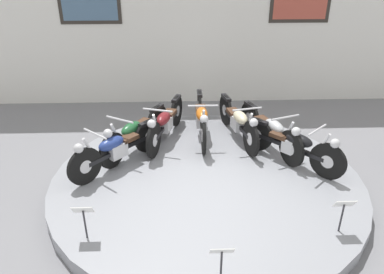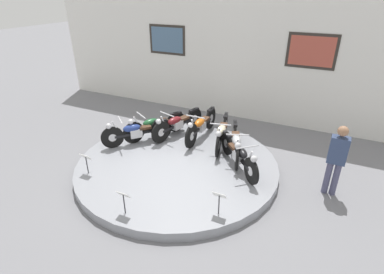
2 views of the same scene
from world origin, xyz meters
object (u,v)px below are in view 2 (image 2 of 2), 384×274
(motorcycle_green, at_px, (154,125))
(motorcycle_orange, at_px, (201,125))
(visitor_standing, at_px, (337,157))
(motorcycle_maroon, at_px, (177,123))
(motorcycle_silver, at_px, (236,142))
(motorcycle_cream, at_px, (222,132))
(motorcycle_blue, at_px, (136,131))
(motorcycle_black, at_px, (239,154))
(info_placard_front_centre, at_px, (123,197))
(info_placard_front_left, at_px, (86,159))
(info_placard_front_right, at_px, (219,198))

(motorcycle_green, distance_m, motorcycle_orange, 1.33)
(motorcycle_green, bearing_deg, visitor_standing, -4.24)
(motorcycle_green, xyz_separation_m, motorcycle_maroon, (0.53, 0.39, 0.01))
(motorcycle_silver, bearing_deg, motorcycle_cream, 143.05)
(motorcycle_silver, bearing_deg, motorcycle_blue, -168.39)
(motorcycle_blue, distance_m, motorcycle_black, 2.92)
(info_placard_front_centre, xyz_separation_m, visitor_standing, (3.49, 2.67, 0.34))
(motorcycle_cream, bearing_deg, motorcycle_silver, -36.95)
(visitor_standing, bearing_deg, motorcycle_black, -174.34)
(motorcycle_blue, height_order, motorcycle_cream, motorcycle_cream)
(info_placard_front_left, xyz_separation_m, info_placard_front_centre, (1.62, -0.75, 0.00))
(motorcycle_maroon, distance_m, visitor_standing, 4.26)
(info_placard_front_right, relative_size, visitor_standing, 0.31)
(motorcycle_silver, relative_size, motorcycle_black, 1.27)
(motorcycle_green, relative_size, motorcycle_silver, 0.92)
(info_placard_front_left, height_order, visitor_standing, visitor_standing)
(motorcycle_black, relative_size, info_placard_front_centre, 2.88)
(info_placard_front_right, bearing_deg, info_placard_front_left, 180.00)
(visitor_standing, bearing_deg, motorcycle_maroon, 169.94)
(info_placard_front_left, height_order, info_placard_front_centre, same)
(motorcycle_blue, height_order, info_placard_front_centre, motorcycle_blue)
(motorcycle_maroon, bearing_deg, info_placard_front_right, -48.99)
(motorcycle_orange, height_order, info_placard_front_centre, motorcycle_orange)
(motorcycle_green, bearing_deg, motorcycle_orange, 23.79)
(info_placard_front_centre, bearing_deg, motorcycle_maroon, 101.40)
(visitor_standing, bearing_deg, motorcycle_silver, 171.37)
(motorcycle_green, distance_m, motorcycle_maroon, 0.66)
(motorcycle_green, relative_size, motorcycle_black, 1.17)
(motorcycle_orange, relative_size, motorcycle_silver, 1.08)
(motorcycle_blue, distance_m, info_placard_front_right, 3.53)
(motorcycle_maroon, distance_m, info_placard_front_centre, 3.48)
(info_placard_front_right, bearing_deg, motorcycle_orange, 120.09)
(motorcycle_silver, bearing_deg, motorcycle_orange, 155.98)
(motorcycle_orange, bearing_deg, motorcycle_cream, -11.92)
(motorcycle_blue, height_order, motorcycle_black, same)
(motorcycle_orange, xyz_separation_m, motorcycle_silver, (1.21, -0.54, -0.02))
(info_placard_front_centre, height_order, info_placard_front_right, same)
(motorcycle_blue, xyz_separation_m, motorcycle_cream, (2.15, 0.94, 0.01))
(motorcycle_silver, relative_size, info_placard_front_centre, 3.66)
(visitor_standing, bearing_deg, motorcycle_orange, 165.78)
(motorcycle_blue, bearing_deg, info_placard_front_right, -29.07)
(motorcycle_black, height_order, info_placard_front_centre, motorcycle_black)
(motorcycle_blue, xyz_separation_m, info_placard_front_left, (-0.16, -1.71, -0.00))
(motorcycle_blue, distance_m, motorcycle_orange, 1.82)
(info_placard_front_left, bearing_deg, info_placard_front_right, 0.00)
(motorcycle_black, relative_size, visitor_standing, 0.91)
(motorcycle_blue, bearing_deg, info_placard_front_left, -95.38)
(motorcycle_blue, xyz_separation_m, motorcycle_green, (0.25, 0.55, 0.00))
(info_placard_front_left, bearing_deg, visitor_standing, 20.53)
(motorcycle_blue, height_order, motorcycle_orange, motorcycle_orange)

